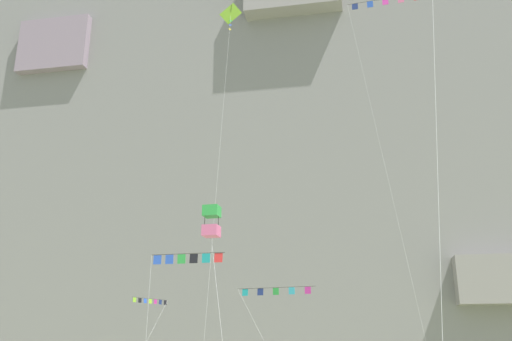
# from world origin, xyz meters

# --- Properties ---
(cliff_face) EXTENTS (180.00, 27.17, 67.84)m
(cliff_face) POSITION_xyz_m (-0.01, 66.14, 33.92)
(cliff_face) COLOR gray
(cliff_face) RESTS_ON ground
(kite_diamond_low_right) EXTENTS (1.92, 5.50, 31.72)m
(kite_diamond_low_right) POSITION_xyz_m (-3.71, 36.51, 29.48)
(kite_diamond_low_right) COLOR #8CCC33
(kite_diamond_low_right) RESTS_ON ground
(kite_banner_low_left) EXTENTS (4.92, 2.40, 8.81)m
(kite_banner_low_left) POSITION_xyz_m (-4.67, 29.92, 8.33)
(kite_banner_low_left) COLOR black
(kite_banner_low_left) RESTS_ON ground
(kite_banner_far_left) EXTENTS (1.60, 6.02, 6.84)m
(kite_banner_far_left) POSITION_xyz_m (-10.74, 39.49, 6.23)
(kite_banner_far_left) COLOR black
(kite_banner_far_left) RESTS_ON ground
(kite_box_mid_left) EXTENTS (2.83, 5.02, 10.78)m
(kite_box_mid_left) POSITION_xyz_m (-1.95, 25.81, 9.89)
(kite_box_mid_left) COLOR green
(kite_box_mid_left) RESTS_ON ground
(kite_banner_high_right) EXTENTS (6.70, 3.60, 32.73)m
(kite_banner_high_right) POSITION_xyz_m (9.61, 39.75, 30.91)
(kite_banner_high_right) COLOR black
(kite_banner_high_right) RESTS_ON ground
(kite_banner_far_right) EXTENTS (5.89, 2.86, 7.21)m
(kite_banner_far_right) POSITION_xyz_m (0.07, 36.31, 6.71)
(kite_banner_far_right) COLOR black
(kite_banner_far_right) RESTS_ON ground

